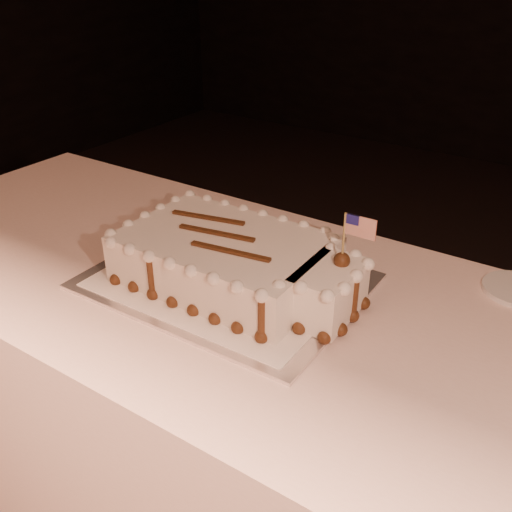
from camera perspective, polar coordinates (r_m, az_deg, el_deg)
The scene contains 4 objects.
banquet_table at distance 1.41m, azimuth 4.38°, elevation -18.24°, with size 2.40×0.80×0.75m, color #FDD4C4.
cake_board at distance 1.26m, azimuth -3.04°, elevation -2.51°, with size 0.58×0.43×0.01m, color silver.
doily at distance 1.25m, azimuth -3.04°, elevation -2.31°, with size 0.51×0.39×0.00m, color white.
sheet_cake at distance 1.21m, azimuth -1.93°, elevation -0.59°, with size 0.55×0.32×0.22m.
Camera 1 is at (0.45, -0.25, 1.41)m, focal length 40.00 mm.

